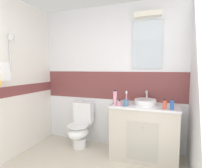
{
  "coord_description": "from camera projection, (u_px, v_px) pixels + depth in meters",
  "views": [
    {
      "loc": [
        0.9,
        -0.26,
        1.4
      ],
      "look_at": [
        0.19,
        1.92,
        1.18
      ],
      "focal_mm": 25.11,
      "sensor_mm": 36.0,
      "label": 1
    }
  ],
  "objects": [
    {
      "name": "wall_back_tiled",
      "position": [
        111.0,
        77.0,
        2.85
      ],
      "size": [
        3.2,
        0.2,
        2.5
      ],
      "color": "white",
      "rests_on": "ground_plane"
    },
    {
      "name": "wall_right_plain",
      "position": [
        221.0,
        88.0,
        1.26
      ],
      "size": [
        0.1,
        3.48,
        2.5
      ],
      "primitive_type": "cube",
      "color": "white",
      "rests_on": "ground_plane"
    },
    {
      "name": "vanity_cabinet",
      "position": [
        144.0,
        131.0,
        2.45
      ],
      "size": [
        1.01,
        0.52,
        0.85
      ],
      "color": "beige",
      "rests_on": "ground_plane"
    },
    {
      "name": "sink_basin",
      "position": [
        145.0,
        102.0,
        2.41
      ],
      "size": [
        0.33,
        0.37,
        0.2
      ],
      "color": "white",
      "rests_on": "vanity_cabinet"
    },
    {
      "name": "toilet",
      "position": [
        80.0,
        126.0,
        2.82
      ],
      "size": [
        0.37,
        0.5,
        0.8
      ],
      "color": "white",
      "rests_on": "ground_plane"
    },
    {
      "name": "toothbrush_cup",
      "position": [
        126.0,
        102.0,
        2.35
      ],
      "size": [
        0.08,
        0.08,
        0.23
      ],
      "color": "#4C7299",
      "rests_on": "vanity_cabinet"
    },
    {
      "name": "soap_dispenser",
      "position": [
        172.0,
        105.0,
        2.11
      ],
      "size": [
        0.05,
        0.05,
        0.16
      ],
      "color": "#2659B2",
      "rests_on": "vanity_cabinet"
    },
    {
      "name": "deodorant_spray_can",
      "position": [
        165.0,
        104.0,
        2.14
      ],
      "size": [
        0.05,
        0.05,
        0.14
      ],
      "color": "#D84C33",
      "rests_on": "vanity_cabinet"
    },
    {
      "name": "shampoo_bottle_tall",
      "position": [
        115.0,
        98.0,
        2.39
      ],
      "size": [
        0.06,
        0.06,
        0.23
      ],
      "color": "pink",
      "rests_on": "vanity_cabinet"
    },
    {
      "name": "perfume_flask_small",
      "position": [
        119.0,
        103.0,
        2.34
      ],
      "size": [
        0.05,
        0.03,
        0.09
      ],
      "color": "pink",
      "rests_on": "vanity_cabinet"
    }
  ]
}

